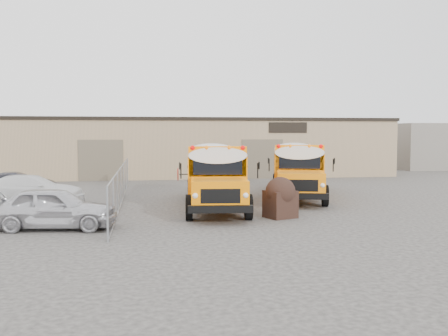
{
  "coord_description": "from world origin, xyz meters",
  "views": [
    {
      "loc": [
        -4.78,
        -22.03,
        3.47
      ],
      "look_at": [
        -0.62,
        4.38,
        1.6
      ],
      "focal_mm": 40.0,
      "sensor_mm": 36.0,
      "label": 1
    }
  ],
  "objects": [
    {
      "name": "car_dark",
      "position": [
        -11.66,
        6.44,
        0.67
      ],
      "size": [
        4.27,
        2.36,
        1.33
      ],
      "primitive_type": "imported",
      "rotation": [
        0.0,
        0.0,
        1.82
      ],
      "color": "black",
      "rests_on": "ground"
    },
    {
      "name": "ground",
      "position": [
        0.0,
        0.0,
        0.0
      ],
      "size": [
        120.0,
        120.0,
        0.0
      ],
      "primitive_type": "plane",
      "color": "#312F2D",
      "rests_on": "ground"
    },
    {
      "name": "distant_building_right",
      "position": [
        24.0,
        24.0,
        2.2
      ],
      "size": [
        10.0,
        8.0,
        4.4
      ],
      "primitive_type": "cube",
      "color": "gray",
      "rests_on": "ground"
    },
    {
      "name": "school_bus_left",
      "position": [
        -0.92,
        7.77,
        1.71
      ],
      "size": [
        3.6,
        10.31,
        2.96
      ],
      "color": "orange",
      "rests_on": "ground"
    },
    {
      "name": "chainlink_fence",
      "position": [
        -6.0,
        3.0,
        0.9
      ],
      "size": [
        0.07,
        18.07,
        1.81
      ],
      "color": "gray",
      "rests_on": "ground"
    },
    {
      "name": "tarp_bundle",
      "position": [
        0.66,
        -2.33,
        0.86
      ],
      "size": [
        1.41,
        1.35,
        1.68
      ],
      "color": "black",
      "rests_on": "ground"
    },
    {
      "name": "school_bus_right",
      "position": [
        5.07,
        10.58,
        1.69
      ],
      "size": [
        4.87,
        10.28,
        2.93
      ],
      "color": "orange",
      "rests_on": "ground"
    },
    {
      "name": "car_silver",
      "position": [
        -8.09,
        -3.41,
        0.77
      ],
      "size": [
        4.69,
        2.35,
        1.53
      ],
      "primitive_type": "imported",
      "rotation": [
        0.0,
        0.0,
        1.45
      ],
      "color": "silver",
      "rests_on": "ground"
    },
    {
      "name": "warehouse",
      "position": [
        -0.0,
        19.99,
        2.37
      ],
      "size": [
        30.2,
        10.2,
        4.67
      ],
      "color": "tan",
      "rests_on": "ground"
    },
    {
      "name": "car_white",
      "position": [
        -10.27,
        3.32,
        0.72
      ],
      "size": [
        5.0,
        2.12,
        1.44
      ],
      "primitive_type": "imported",
      "rotation": [
        0.0,
        0.0,
        1.59
      ],
      "color": "silver",
      "rests_on": "ground"
    }
  ]
}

